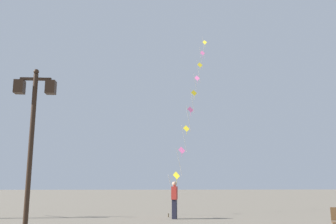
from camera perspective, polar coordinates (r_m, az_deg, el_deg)
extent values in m
plane|color=#756B5B|center=(22.64, -4.71, -15.17)|extent=(160.00, 160.00, 0.00)
cylinder|color=black|center=(11.27, -20.73, -6.30)|extent=(0.14, 0.14, 4.83)
sphere|color=black|center=(11.72, -19.89, 5.94)|extent=(0.16, 0.16, 0.16)
cube|color=black|center=(11.65, -19.96, 4.86)|extent=(0.91, 0.08, 0.08)
cube|color=black|center=(11.73, -22.19, 3.66)|extent=(0.28, 0.28, 0.40)
cube|color=beige|center=(11.73, -22.19, 3.66)|extent=(0.19, 0.19, 0.30)
cube|color=black|center=(11.47, -17.85, 3.68)|extent=(0.28, 0.28, 0.40)
cube|color=beige|center=(11.47, -17.85, 3.68)|extent=(0.19, 0.19, 0.30)
cylinder|color=brown|center=(18.53, 0.06, -15.83)|extent=(0.06, 0.06, 0.18)
cylinder|color=silver|center=(19.29, 0.73, -12.60)|extent=(0.57, 1.63, 1.88)
cylinder|color=silver|center=(20.80, 1.76, -7.87)|extent=(0.46, 1.30, 1.50)
cylinder|color=silver|center=(22.24, 2.54, -4.24)|extent=(0.46, 1.30, 1.50)
cylinder|color=silver|center=(23.76, 3.22, -1.06)|extent=(0.46, 1.30, 1.50)
cylinder|color=silver|center=(25.35, 3.81, 1.73)|extent=(0.46, 1.30, 1.50)
cylinder|color=silver|center=(27.00, 4.33, 4.18)|extent=(0.46, 1.30, 1.50)
cylinder|color=silver|center=(28.69, 4.80, 6.35)|extent=(0.46, 1.30, 1.50)
cylinder|color=silver|center=(30.42, 5.21, 8.28)|extent=(0.46, 1.30, 1.50)
cylinder|color=silver|center=(32.18, 5.58, 9.99)|extent=(0.46, 1.30, 1.50)
cube|color=yellow|center=(20.11, 1.33, -9.88)|extent=(0.37, 0.23, 0.42)
cylinder|color=yellow|center=(20.11, 1.33, -10.74)|extent=(0.03, 0.04, 0.26)
cube|color=pink|center=(21.51, 2.17, -6.00)|extent=(0.40, 0.16, 0.42)
cylinder|color=pink|center=(21.48, 2.17, -6.78)|extent=(0.03, 0.05, 0.24)
cube|color=yellow|center=(22.99, 2.89, -2.60)|extent=(0.39, 0.18, 0.42)
cylinder|color=yellow|center=(22.95, 2.90, -3.33)|extent=(0.03, 0.05, 0.24)
cube|color=pink|center=(24.55, 3.52, 0.38)|extent=(0.42, 0.05, 0.42)
cylinder|color=pink|center=(24.49, 3.53, -0.35)|extent=(0.02, 0.04, 0.29)
cube|color=yellow|center=(26.17, 4.08, 2.99)|extent=(0.42, 0.05, 0.42)
cylinder|color=yellow|center=(26.09, 4.09, 2.29)|extent=(0.02, 0.04, 0.31)
cube|color=pink|center=(27.84, 4.57, 5.30)|extent=(0.38, 0.21, 0.42)
cylinder|color=pink|center=(27.76, 4.58, 4.72)|extent=(0.02, 0.02, 0.24)
cube|color=yellow|center=(29.55, 5.01, 7.34)|extent=(0.42, 0.11, 0.42)
cylinder|color=yellow|center=(29.46, 5.02, 6.82)|extent=(0.02, 0.03, 0.22)
cube|color=pink|center=(31.30, 5.40, 9.16)|extent=(0.40, 0.16, 0.42)
cylinder|color=pink|center=(31.18, 5.41, 8.58)|extent=(0.02, 0.03, 0.32)
cube|color=yellow|center=(33.07, 5.76, 10.78)|extent=(0.37, 0.24, 0.42)
cylinder|color=yellow|center=(32.96, 5.77, 10.30)|extent=(0.02, 0.03, 0.25)
cube|color=#1E1E2D|center=(17.59, 1.02, -14.91)|extent=(0.27, 0.34, 0.90)
cube|color=#B22D26|center=(17.55, 1.01, -12.53)|extent=(0.33, 0.43, 0.60)
sphere|color=tan|center=(17.55, 1.01, -11.16)|extent=(0.22, 0.22, 0.22)
cylinder|color=#B22D26|center=(17.77, 1.14, -11.96)|extent=(0.19, 0.40, 0.50)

